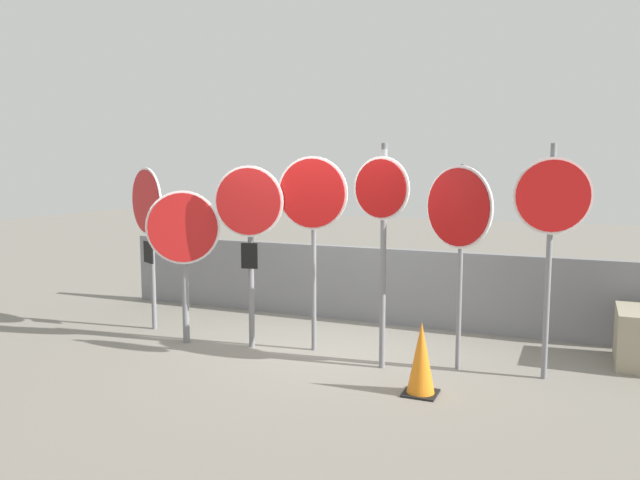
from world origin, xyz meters
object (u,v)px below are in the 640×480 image
(stop_sign_1, at_px, (183,239))
(stop_sign_2, at_px, (249,218))
(traffic_cone_0, at_px, (421,358))
(stop_sign_4, at_px, (382,213))
(stop_sign_3, at_px, (312,206))
(stop_sign_0, at_px, (147,213))
(stop_sign_5, at_px, (458,217))
(stop_sign_6, at_px, (552,213))

(stop_sign_1, xyz_separation_m, stop_sign_2, (0.88, 0.16, 0.28))
(traffic_cone_0, bearing_deg, stop_sign_1, 169.70)
(stop_sign_1, bearing_deg, traffic_cone_0, -37.30)
(stop_sign_4, bearing_deg, stop_sign_2, -170.40)
(stop_sign_2, xyz_separation_m, stop_sign_3, (0.78, 0.19, 0.17))
(stop_sign_0, distance_m, stop_sign_5, 4.33)
(stop_sign_4, distance_m, stop_sign_5, 0.85)
(stop_sign_0, height_order, stop_sign_3, stop_sign_3)
(stop_sign_5, relative_size, traffic_cone_0, 3.08)
(stop_sign_3, xyz_separation_m, stop_sign_5, (1.79, -0.04, -0.08))
(stop_sign_1, bearing_deg, stop_sign_5, -21.97)
(stop_sign_3, xyz_separation_m, stop_sign_6, (2.75, 0.01, -0.01))
(stop_sign_2, bearing_deg, stop_sign_1, 178.08)
(stop_sign_4, bearing_deg, stop_sign_6, 24.51)
(stop_sign_2, height_order, traffic_cone_0, stop_sign_2)
(stop_sign_5, xyz_separation_m, stop_sign_6, (0.97, 0.05, 0.07))
(stop_sign_1, height_order, stop_sign_6, stop_sign_6)
(stop_sign_4, relative_size, stop_sign_5, 1.10)
(stop_sign_4, relative_size, stop_sign_6, 1.01)
(stop_sign_4, bearing_deg, stop_sign_0, -172.26)
(stop_sign_5, height_order, traffic_cone_0, stop_sign_5)
(stop_sign_6, distance_m, traffic_cone_0, 2.08)
(stop_sign_2, distance_m, stop_sign_3, 0.82)
(stop_sign_1, xyz_separation_m, stop_sign_5, (3.45, 0.30, 0.37))
(stop_sign_6, height_order, traffic_cone_0, stop_sign_6)
(traffic_cone_0, bearing_deg, stop_sign_5, 78.94)
(stop_sign_0, relative_size, stop_sign_2, 0.99)
(stop_sign_3, bearing_deg, stop_sign_0, 174.60)
(traffic_cone_0, bearing_deg, stop_sign_3, 149.83)
(stop_sign_2, relative_size, stop_sign_4, 0.90)
(stop_sign_0, bearing_deg, stop_sign_6, 27.77)
(stop_sign_3, height_order, stop_sign_6, stop_sign_6)
(stop_sign_4, bearing_deg, stop_sign_5, 33.37)
(stop_sign_4, relative_size, traffic_cone_0, 3.39)
(stop_sign_2, height_order, stop_sign_6, stop_sign_6)
(stop_sign_4, distance_m, traffic_cone_0, 1.67)
(stop_sign_0, xyz_separation_m, stop_sign_5, (4.33, -0.10, 0.10))
(stop_sign_1, height_order, stop_sign_3, stop_sign_3)
(stop_sign_6, bearing_deg, stop_sign_5, 169.31)
(stop_sign_3, relative_size, stop_sign_6, 0.95)
(traffic_cone_0, bearing_deg, stop_sign_4, 135.47)
(stop_sign_1, height_order, stop_sign_5, stop_sign_5)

